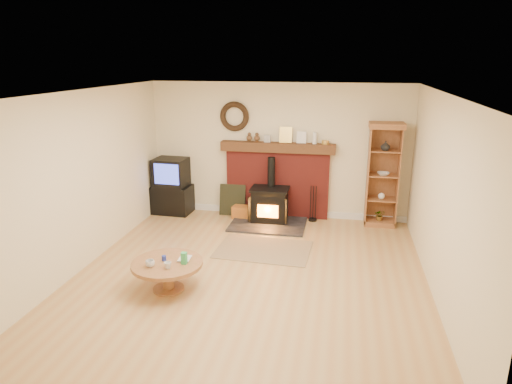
% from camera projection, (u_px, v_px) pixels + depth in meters
% --- Properties ---
extents(ground, '(5.50, 5.50, 0.00)m').
position_uv_depth(ground, '(250.00, 276.00, 6.61)').
color(ground, '#B9854D').
rests_on(ground, ground).
extents(room_shell, '(5.02, 5.52, 2.61)m').
position_uv_depth(room_shell, '(250.00, 158.00, 6.21)').
color(room_shell, beige).
rests_on(room_shell, ground).
extents(chimney_breast, '(2.20, 0.22, 1.78)m').
position_uv_depth(chimney_breast, '(277.00, 177.00, 8.89)').
color(chimney_breast, maroon).
rests_on(chimney_breast, ground).
extents(wood_stove, '(1.40, 1.00, 1.23)m').
position_uv_depth(wood_stove, '(269.00, 206.00, 8.67)').
color(wood_stove, black).
rests_on(wood_stove, ground).
extents(area_rug, '(1.56, 1.11, 0.01)m').
position_uv_depth(area_rug, '(264.00, 249.00, 7.49)').
color(area_rug, brown).
rests_on(area_rug, ground).
extents(tv_unit, '(0.79, 0.58, 1.12)m').
position_uv_depth(tv_unit, '(172.00, 187.00, 9.16)').
color(tv_unit, black).
rests_on(tv_unit, ground).
extents(curio_cabinet, '(0.62, 0.45, 1.93)m').
position_uv_depth(curio_cabinet, '(383.00, 175.00, 8.38)').
color(curio_cabinet, brown).
rests_on(curio_cabinet, ground).
extents(firelog_box, '(0.41, 0.29, 0.24)m').
position_uv_depth(firelog_box, '(243.00, 212.00, 8.95)').
color(firelog_box, orange).
rests_on(firelog_box, ground).
extents(leaning_painting, '(0.52, 0.14, 0.62)m').
position_uv_depth(leaning_painting, '(232.00, 200.00, 9.08)').
color(leaning_painting, black).
rests_on(leaning_painting, ground).
extents(fire_tools, '(0.16, 0.16, 0.70)m').
position_uv_depth(fire_tools, '(313.00, 214.00, 8.79)').
color(fire_tools, black).
rests_on(fire_tools, ground).
extents(coffee_table, '(0.96, 0.96, 0.57)m').
position_uv_depth(coffee_table, '(167.00, 267.00, 6.11)').
color(coffee_table, brown).
rests_on(coffee_table, ground).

